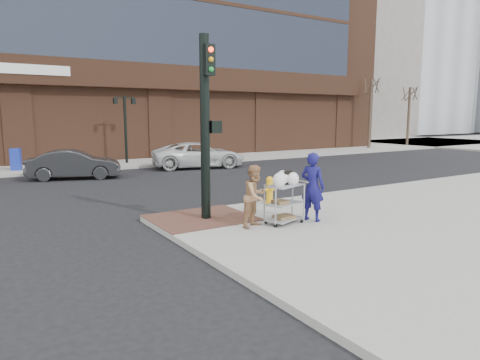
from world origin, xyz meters
TOP-DOWN VIEW (x-y plane):
  - ground at (0.00, 0.00)m, footprint 220.00×220.00m
  - sidewalk_far at (12.50, 32.00)m, footprint 65.00×36.00m
  - brick_curb_ramp at (-0.60, 0.90)m, footprint 2.80×2.40m
  - filler_block at (40.00, 38.00)m, footprint 14.00×20.00m
  - bare_tree_a at (24.00, 16.50)m, footprint 1.80×1.80m
  - bare_tree_b at (30.00, 17.00)m, footprint 1.80×1.80m
  - lamp_post at (2.00, 16.00)m, footprint 1.32×0.22m
  - traffic_signal_pole at (-0.48, 0.77)m, footprint 0.61×0.51m
  - woman_blue at (1.85, -0.97)m, footprint 0.68×0.81m
  - pedestrian_tan at (0.16, -0.69)m, footprint 0.96×0.87m
  - sedan_dark at (-1.86, 11.72)m, footprint 4.46×2.68m
  - minivan_white at (5.14, 12.52)m, footprint 5.74×3.61m
  - utility_cart at (1.00, -0.82)m, footprint 1.14×0.85m
  - fire_hydrant at (2.14, 1.41)m, footprint 0.43×0.30m
  - newsbox_blue at (-4.04, 15.57)m, footprint 0.59×0.56m

SIDE VIEW (x-z plane):
  - ground at x=0.00m, z-range 0.00..0.00m
  - sidewalk_far at x=12.50m, z-range 0.00..0.15m
  - brick_curb_ramp at x=-0.60m, z-range 0.15..0.16m
  - fire_hydrant at x=2.14m, z-range 0.16..1.08m
  - sedan_dark at x=-1.86m, z-range 0.00..1.39m
  - newsbox_blue at x=-4.04m, z-range 0.15..1.30m
  - minivan_white at x=5.14m, z-range 0.00..1.48m
  - utility_cart at x=1.00m, z-range 0.08..1.49m
  - pedestrian_tan at x=0.16m, z-range 0.15..1.76m
  - woman_blue at x=1.85m, z-range 0.15..2.03m
  - lamp_post at x=2.00m, z-range 0.62..4.62m
  - traffic_signal_pole at x=-0.48m, z-range 0.33..5.33m
  - bare_tree_b at x=30.00m, z-range 2.44..9.14m
  - bare_tree_a at x=24.00m, z-range 2.67..9.87m
  - filler_block at x=40.00m, z-range 0.00..18.00m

